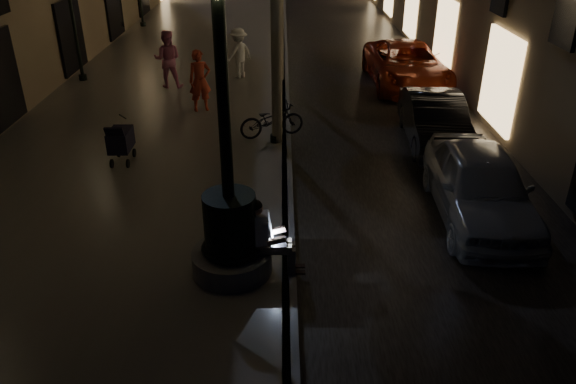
{
  "coord_description": "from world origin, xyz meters",
  "views": [
    {
      "loc": [
        -0.1,
        -6.19,
        6.0
      ],
      "look_at": [
        -0.01,
        3.0,
        1.24
      ],
      "focal_mm": 35.0,
      "sensor_mm": 36.0,
      "label": 1
    }
  ],
  "objects_px": {
    "bicycle": "(272,120)",
    "lamp_curb_a": "(274,28)",
    "pedestrian_pink": "(168,59)",
    "pedestrian_white": "(239,53)",
    "fountain_lamppost": "(230,221)",
    "stroller": "(120,140)",
    "seated_man_laptop": "(267,235)",
    "car_second": "(435,120)",
    "car_third": "(406,65)",
    "car_front": "(480,185)",
    "pedestrian_red": "(200,81)"
  },
  "relations": [
    {
      "from": "seated_man_laptop",
      "to": "car_second",
      "type": "bearing_deg",
      "value": 54.64
    },
    {
      "from": "bicycle",
      "to": "pedestrian_pink",
      "type": "bearing_deg",
      "value": 18.82
    },
    {
      "from": "pedestrian_pink",
      "to": "pedestrian_red",
      "type": "bearing_deg",
      "value": 119.78
    },
    {
      "from": "fountain_lamppost",
      "to": "stroller",
      "type": "xyz_separation_m",
      "value": [
        -3.09,
        4.66,
        -0.41
      ]
    },
    {
      "from": "fountain_lamppost",
      "to": "pedestrian_white",
      "type": "height_order",
      "value": "fountain_lamppost"
    },
    {
      "from": "bicycle",
      "to": "lamp_curb_a",
      "type": "bearing_deg",
      "value": 175.42
    },
    {
      "from": "pedestrian_pink",
      "to": "bicycle",
      "type": "distance_m",
      "value": 6.0
    },
    {
      "from": "stroller",
      "to": "pedestrian_white",
      "type": "distance_m",
      "value": 8.0
    },
    {
      "from": "stroller",
      "to": "car_front",
      "type": "bearing_deg",
      "value": -16.81
    },
    {
      "from": "stroller",
      "to": "pedestrian_white",
      "type": "bearing_deg",
      "value": 72.72
    },
    {
      "from": "car_front",
      "to": "fountain_lamppost",
      "type": "bearing_deg",
      "value": -153.52
    },
    {
      "from": "car_front",
      "to": "car_second",
      "type": "height_order",
      "value": "car_front"
    },
    {
      "from": "lamp_curb_a",
      "to": "fountain_lamppost",
      "type": "bearing_deg",
      "value": -96.65
    },
    {
      "from": "pedestrian_white",
      "to": "bicycle",
      "type": "xyz_separation_m",
      "value": [
        1.3,
        -5.9,
        -0.42
      ]
    },
    {
      "from": "fountain_lamppost",
      "to": "car_third",
      "type": "bearing_deg",
      "value": 65.56
    },
    {
      "from": "fountain_lamppost",
      "to": "pedestrian_white",
      "type": "bearing_deg",
      "value": 93.24
    },
    {
      "from": "car_third",
      "to": "seated_man_laptop",
      "type": "bearing_deg",
      "value": -112.94
    },
    {
      "from": "car_second",
      "to": "bicycle",
      "type": "xyz_separation_m",
      "value": [
        -4.46,
        0.12,
        -0.01
      ]
    },
    {
      "from": "fountain_lamppost",
      "to": "car_second",
      "type": "distance_m",
      "value": 8.08
    },
    {
      "from": "lamp_curb_a",
      "to": "car_second",
      "type": "xyz_separation_m",
      "value": [
        4.36,
        0.27,
        -2.55
      ]
    },
    {
      "from": "car_front",
      "to": "pedestrian_white",
      "type": "height_order",
      "value": "pedestrian_white"
    },
    {
      "from": "fountain_lamppost",
      "to": "pedestrian_pink",
      "type": "distance_m",
      "value": 11.53
    },
    {
      "from": "lamp_curb_a",
      "to": "stroller",
      "type": "height_order",
      "value": "lamp_curb_a"
    },
    {
      "from": "seated_man_laptop",
      "to": "car_third",
      "type": "distance_m",
      "value": 12.74
    },
    {
      "from": "car_second",
      "to": "pedestrian_red",
      "type": "bearing_deg",
      "value": 163.63
    },
    {
      "from": "pedestrian_white",
      "to": "bicycle",
      "type": "bearing_deg",
      "value": 57.16
    },
    {
      "from": "stroller",
      "to": "lamp_curb_a",
      "type": "bearing_deg",
      "value": 19.61
    },
    {
      "from": "seated_man_laptop",
      "to": "car_second",
      "type": "distance_m",
      "value": 7.69
    },
    {
      "from": "car_second",
      "to": "pedestrian_white",
      "type": "distance_m",
      "value": 8.34
    },
    {
      "from": "pedestrian_red",
      "to": "lamp_curb_a",
      "type": "bearing_deg",
      "value": -68.03
    },
    {
      "from": "stroller",
      "to": "car_second",
      "type": "relative_size",
      "value": 0.29
    },
    {
      "from": "pedestrian_pink",
      "to": "pedestrian_white",
      "type": "xyz_separation_m",
      "value": [
        2.37,
        1.17,
        -0.08
      ]
    },
    {
      "from": "car_second",
      "to": "pedestrian_white",
      "type": "height_order",
      "value": "pedestrian_white"
    },
    {
      "from": "fountain_lamppost",
      "to": "car_third",
      "type": "distance_m",
      "value": 12.99
    },
    {
      "from": "fountain_lamppost",
      "to": "pedestrian_pink",
      "type": "bearing_deg",
      "value": 105.4
    },
    {
      "from": "lamp_curb_a",
      "to": "pedestrian_white",
      "type": "bearing_deg",
      "value": 102.51
    },
    {
      "from": "fountain_lamppost",
      "to": "lamp_curb_a",
      "type": "distance_m",
      "value": 6.37
    },
    {
      "from": "pedestrian_red",
      "to": "car_third",
      "type": "bearing_deg",
      "value": 4.9
    },
    {
      "from": "car_front",
      "to": "pedestrian_red",
      "type": "xyz_separation_m",
      "value": [
        -6.63,
        6.42,
        0.38
      ]
    },
    {
      "from": "stroller",
      "to": "seated_man_laptop",
      "type": "bearing_deg",
      "value": -51.35
    },
    {
      "from": "lamp_curb_a",
      "to": "car_third",
      "type": "relative_size",
      "value": 0.88
    },
    {
      "from": "seated_man_laptop",
      "to": "pedestrian_pink",
      "type": "xyz_separation_m",
      "value": [
        -3.68,
        11.12,
        0.24
      ]
    },
    {
      "from": "car_front",
      "to": "pedestrian_pink",
      "type": "relative_size",
      "value": 2.26
    },
    {
      "from": "lamp_curb_a",
      "to": "bicycle",
      "type": "bearing_deg",
      "value": 104.36
    },
    {
      "from": "pedestrian_red",
      "to": "pedestrian_white",
      "type": "relative_size",
      "value": 1.04
    },
    {
      "from": "pedestrian_pink",
      "to": "pedestrian_white",
      "type": "relative_size",
      "value": 1.09
    },
    {
      "from": "pedestrian_white",
      "to": "car_front",
      "type": "bearing_deg",
      "value": 74.2
    },
    {
      "from": "pedestrian_pink",
      "to": "seated_man_laptop",
      "type": "bearing_deg",
      "value": 108.27
    },
    {
      "from": "seated_man_laptop",
      "to": "fountain_lamppost",
      "type": "bearing_deg",
      "value": 180.0
    },
    {
      "from": "pedestrian_red",
      "to": "seated_man_laptop",
      "type": "bearing_deg",
      "value": -95.12
    }
  ]
}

